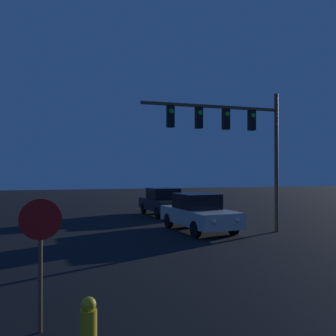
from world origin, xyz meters
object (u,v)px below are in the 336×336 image
object	(u,v)px
car_far	(164,202)
fire_hydrant	(88,330)
stop_sign	(40,239)
car_near	(198,213)
traffic_signal_mast	(236,133)

from	to	relation	value
car_far	fire_hydrant	size ratio (longest dim) A/B	5.26
car_far	stop_sign	bearing A→B (deg)	63.73
car_near	stop_sign	world-z (taller)	stop_sign
car_near	stop_sign	bearing A→B (deg)	49.82
traffic_signal_mast	stop_sign	bearing A→B (deg)	-134.68
car_near	stop_sign	size ratio (longest dim) A/B	2.20
car_near	stop_sign	xyz separation A→B (m)	(-6.64, -9.23, 0.73)
car_near	car_far	world-z (taller)	same
stop_sign	car_near	bearing A→B (deg)	54.27
car_near	fire_hydrant	world-z (taller)	car_near
car_near	car_far	size ratio (longest dim) A/B	1.01
traffic_signal_mast	fire_hydrant	size ratio (longest dim) A/B	6.87
stop_sign	fire_hydrant	distance (m)	1.81
car_far	stop_sign	size ratio (longest dim) A/B	2.18
car_near	fire_hydrant	bearing A→B (deg)	55.93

